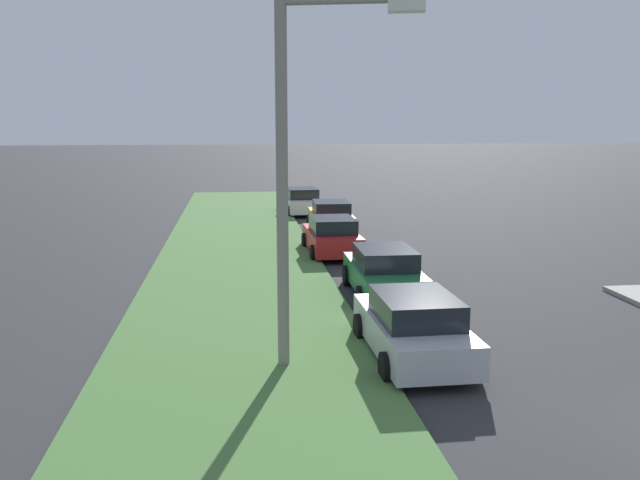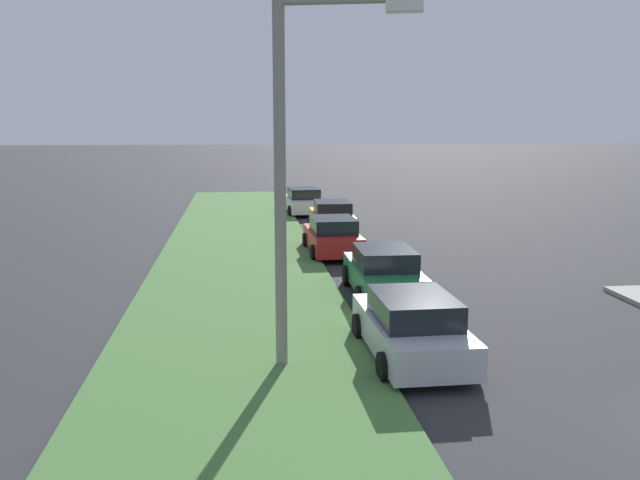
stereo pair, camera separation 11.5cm
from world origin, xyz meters
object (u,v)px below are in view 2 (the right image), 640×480
Objects in this scene: parked_car_yellow at (332,217)px; parked_car_white at (303,201)px; parked_car_silver at (412,327)px; streetlight at (297,158)px; parked_car_green at (384,272)px; parked_car_red at (333,236)px.

parked_car_yellow is 0.99× the size of parked_car_white.
streetlight is (-0.34, 2.50, 3.67)m from parked_car_silver.
parked_car_green is at bearing -178.95° from parked_car_yellow.
parked_car_green and parked_car_white have the same top height.
parked_car_green is at bearing -27.98° from streetlight.
parked_car_silver is at bearing 177.58° from parked_car_white.
parked_car_yellow is (17.25, -0.64, 0.00)m from parked_car_silver.
parked_car_red is at bearing -11.22° from streetlight.
parked_car_white is 0.58× the size of streetlight.
parked_car_yellow is 6.51m from parked_car_white.
parked_car_red is at bearing 177.42° from parked_car_white.
streetlight is at bearing 171.65° from parked_car_white.
streetlight is (-12.18, 2.42, 3.67)m from parked_car_red.
parked_car_red and parked_car_yellow have the same top height.
parked_car_white is at bearing 8.04° from parked_car_yellow.
parked_car_green and parked_car_yellow have the same top height.
streetlight is (-24.07, 2.40, 3.67)m from parked_car_white.
streetlight reaches higher than parked_car_red.
parked_car_yellow is at bearing -8.47° from parked_car_red.
parked_car_white is (6.47, 0.74, 0.00)m from parked_car_yellow.
parked_car_red is 0.99× the size of parked_car_white.
parked_car_green is (5.38, -0.54, 0.00)m from parked_car_silver.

